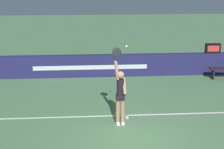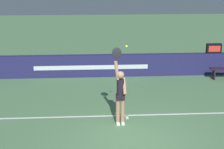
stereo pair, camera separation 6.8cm
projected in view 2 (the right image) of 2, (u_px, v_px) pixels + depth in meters
ground_plane at (133, 141)px, 9.36m from camera, size 60.00×60.00×0.00m
back_wall at (116, 65)px, 15.16m from camera, size 16.32×0.28×1.01m
speed_display at (214, 48)px, 15.21m from camera, size 0.69×0.19×0.44m
tennis_player at (120, 93)px, 10.16m from camera, size 0.45×0.38×2.46m
tennis_ball at (126, 46)px, 9.83m from camera, size 0.07×0.07×0.07m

